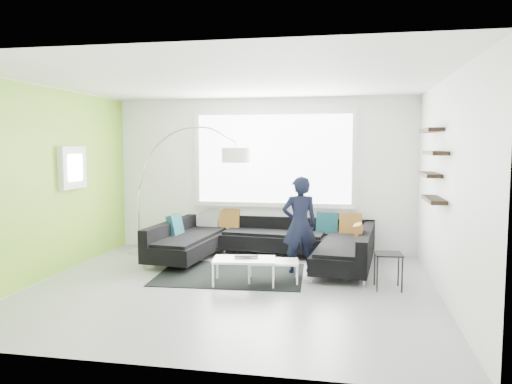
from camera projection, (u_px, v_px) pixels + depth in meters
ground at (232, 288)px, 6.84m from camera, size 5.50×5.50×0.00m
room_shell at (237, 155)px, 6.86m from camera, size 5.54×5.04×2.82m
sectional_sofa at (264, 243)px, 8.24m from camera, size 3.65×2.45×0.75m
rug at (231, 274)px, 7.52m from camera, size 2.26×1.71×0.01m
coffee_table at (259, 270)px, 7.06m from camera, size 1.19×0.79×0.37m
arc_lamp at (138, 191)px, 8.92m from camera, size 2.21×1.03×2.28m
side_table at (388, 271)px, 6.76m from camera, size 0.38×0.38×0.49m
person at (300, 225)px, 7.58m from camera, size 0.74×0.66×1.48m
laptop at (246, 258)px, 6.97m from camera, size 0.43×0.36×0.03m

